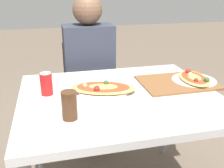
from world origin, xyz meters
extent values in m
cube|color=silver|center=(0.00, 0.00, 0.72)|extent=(1.09, 0.91, 0.04)
cylinder|color=#99999E|center=(-0.49, 0.40, 0.35)|extent=(0.05, 0.05, 0.70)
cylinder|color=#99999E|center=(0.49, 0.40, 0.35)|extent=(0.05, 0.05, 0.70)
cube|color=#3F2D1E|center=(-0.07, 0.71, 0.43)|extent=(0.40, 0.40, 0.04)
cube|color=#3F2D1E|center=(-0.07, 0.90, 0.65)|extent=(0.38, 0.03, 0.40)
cylinder|color=#38383D|center=(0.10, 0.54, 0.20)|extent=(0.03, 0.03, 0.41)
cylinder|color=#38383D|center=(-0.24, 0.54, 0.20)|extent=(0.03, 0.03, 0.41)
cylinder|color=#38383D|center=(0.10, 0.88, 0.20)|extent=(0.03, 0.03, 0.41)
cylinder|color=#38383D|center=(-0.24, 0.88, 0.20)|extent=(0.03, 0.03, 0.41)
cylinder|color=#2D2D38|center=(0.02, 0.59, 0.22)|extent=(0.10, 0.10, 0.45)
cylinder|color=#2D2D38|center=(-0.15, 0.59, 0.22)|extent=(0.10, 0.10, 0.45)
cube|color=#333847|center=(-0.07, 0.68, 0.74)|extent=(0.38, 0.22, 0.58)
sphere|color=brown|center=(-0.07, 0.68, 1.13)|extent=(0.22, 0.22, 0.22)
cylinder|color=white|center=(-0.08, 0.06, 0.75)|extent=(0.29, 0.29, 0.01)
ellipsoid|color=tan|center=(-0.08, 0.06, 0.77)|extent=(0.41, 0.30, 0.02)
ellipsoid|color=#B24223|center=(-0.08, 0.06, 0.77)|extent=(0.34, 0.24, 0.01)
sphere|color=#335928|center=(-0.06, 0.10, 0.78)|extent=(0.03, 0.03, 0.03)
sphere|color=maroon|center=(-0.12, 0.04, 0.78)|extent=(0.03, 0.03, 0.03)
sphere|color=beige|center=(-0.18, 0.09, 0.78)|extent=(0.03, 0.03, 0.03)
sphere|color=maroon|center=(-0.13, 0.02, 0.78)|extent=(0.03, 0.03, 0.03)
cylinder|color=red|center=(-0.39, 0.10, 0.80)|extent=(0.07, 0.07, 0.12)
cylinder|color=silver|center=(-0.39, 0.10, 0.87)|extent=(0.06, 0.06, 0.00)
cylinder|color=#4C2D19|center=(-0.29, -0.21, 0.81)|extent=(0.07, 0.07, 0.13)
cube|color=brown|center=(0.39, 0.08, 0.75)|extent=(0.45, 0.33, 0.01)
cylinder|color=white|center=(0.50, 0.08, 0.75)|extent=(0.27, 0.27, 0.01)
ellipsoid|color=tan|center=(0.50, 0.08, 0.77)|extent=(0.21, 0.32, 0.02)
ellipsoid|color=#B24223|center=(0.50, 0.08, 0.77)|extent=(0.18, 0.26, 0.01)
sphere|color=beige|center=(0.49, 0.11, 0.78)|extent=(0.03, 0.03, 0.03)
sphere|color=#335928|center=(0.53, 0.00, 0.78)|extent=(0.03, 0.03, 0.03)
sphere|color=maroon|center=(0.47, 0.02, 0.78)|extent=(0.03, 0.03, 0.03)
sphere|color=maroon|center=(0.50, 0.17, 0.78)|extent=(0.03, 0.03, 0.03)
camera|label=1|loc=(-0.36, -1.28, 1.33)|focal=42.00mm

